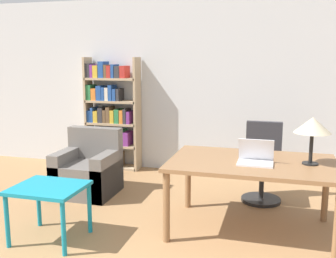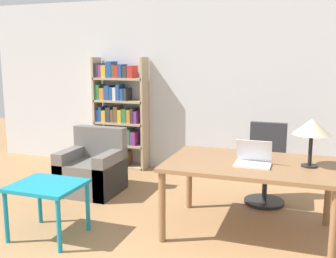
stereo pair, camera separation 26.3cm
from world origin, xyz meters
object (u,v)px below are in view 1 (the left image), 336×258
Objects in this scene: table_lamp at (313,126)px; side_table_blue at (49,194)px; laptop at (255,158)px; bookshelf at (110,117)px; office_chair at (262,165)px; desk at (252,169)px; armchair at (88,172)px.

table_lamp reaches higher than side_table_blue.
bookshelf reaches higher than laptop.
table_lamp is 2.65m from side_table_blue.
bookshelf is at bearing 100.97° from side_table_blue.
laptop is 1.13m from office_chair.
desk is 3.55× the size of table_lamp.
bookshelf reaches higher than desk.
armchair is (-0.27, 1.34, -0.18)m from side_table_blue.
side_table_blue is (-2.45, -0.77, -0.66)m from table_lamp.
desk is 1.95× the size of armchair.
office_chair is at bearing 85.75° from desk.
bookshelf is (-0.50, 2.59, 0.37)m from side_table_blue.
laptop is 3.11m from bookshelf.
bookshelf is (-2.39, 1.85, 0.18)m from desk.
desk is at bearing -37.70° from bookshelf.
side_table_blue is 0.78× the size of armchair.
bookshelf is at bearing 148.35° from table_lamp.
office_chair is at bearing 9.73° from armchair.
laptop is at bearing -38.56° from bookshelf.
table_lamp is at bearing 12.71° from laptop.
table_lamp is 3.48m from bookshelf.
laptop is 0.19× the size of bookshelf.
laptop reaches higher than desk.
table_lamp is (0.52, 0.12, 0.33)m from laptop.
desk is 1.68× the size of office_chair.
laptop reaches higher than armchair.
desk is at bearing -15.50° from armchair.
table_lamp is at bearing 3.24° from desk.
side_table_blue is (-1.96, -1.73, 0.02)m from office_chair.
desk is at bearing 21.43° from side_table_blue.
table_lamp is 0.47× the size of office_chair.
laptop reaches higher than side_table_blue.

